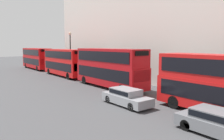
{
  "coord_description": "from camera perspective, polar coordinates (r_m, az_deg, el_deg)",
  "views": [
    {
      "loc": [
        -13.27,
        -1.88,
        4.85
      ],
      "look_at": [
        0.48,
        16.1,
        2.29
      ],
      "focal_mm": 35.0,
      "sensor_mm": 36.0,
      "label": 1
    }
  ],
  "objects": [
    {
      "name": "street_lamp",
      "position": [
        37.4,
        -10.83,
        5.54
      ],
      "size": [
        0.44,
        0.44,
        7.08
      ],
      "color": "black",
      "rests_on": "ground"
    },
    {
      "name": "car_dark_sedan",
      "position": [
        13.44,
        25.6,
        -12.05
      ],
      "size": [
        1.86,
        4.29,
        1.37
      ],
      "color": "slate",
      "rests_on": "ground"
    },
    {
      "name": "pedestrian",
      "position": [
        47.05,
        -15.83,
        1.33
      ],
      "size": [
        0.36,
        0.36,
        1.83
      ],
      "color": "#26262D",
      "rests_on": "ground"
    },
    {
      "name": "bus_trailing",
      "position": [
        47.39,
        -19.09,
        3.08
      ],
      "size": [
        2.59,
        10.68,
        4.26
      ],
      "color": "#B20C0F",
      "rests_on": "ground"
    },
    {
      "name": "bus_second_in_queue",
      "position": [
        25.0,
        -0.72,
        0.97
      ],
      "size": [
        2.59,
        10.54,
        4.47
      ],
      "color": "#A80F14",
      "rests_on": "ground"
    },
    {
      "name": "bus_third_in_queue",
      "position": [
        35.17,
        -12.3,
        2.21
      ],
      "size": [
        2.59,
        10.42,
        4.23
      ],
      "color": "red",
      "rests_on": "ground"
    },
    {
      "name": "car_hatchback",
      "position": [
        17.89,
        3.75,
        -6.89
      ],
      "size": [
        1.77,
        4.48,
        1.36
      ],
      "color": "gray",
      "rests_on": "ground"
    }
  ]
}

